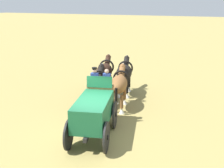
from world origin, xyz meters
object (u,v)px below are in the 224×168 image
(show_wagon, at_px, (94,110))
(draft_horse_rear_near, at_px, (97,84))
(draft_horse_lead_near, at_px, (105,72))
(draft_horse_rear_off, at_px, (119,84))
(draft_horse_lead_off, at_px, (124,73))

(show_wagon, xyz_separation_m, draft_horse_rear_near, (3.37, 1.58, 0.11))
(show_wagon, relative_size, draft_horse_lead_near, 1.97)
(draft_horse_rear_near, bearing_deg, draft_horse_rear_off, -74.50)
(show_wagon, height_order, draft_horse_rear_near, show_wagon)
(draft_horse_rear_off, height_order, draft_horse_lead_near, draft_horse_lead_near)
(show_wagon, distance_m, draft_horse_lead_near, 6.30)
(show_wagon, bearing_deg, draft_horse_rear_off, 5.09)
(show_wagon, bearing_deg, draft_horse_rear_near, 25.18)
(draft_horse_rear_off, xyz_separation_m, draft_horse_lead_off, (2.50, 0.68, 0.02))
(show_wagon, relative_size, draft_horse_rear_off, 1.94)
(draft_horse_rear_near, xyz_separation_m, draft_horse_lead_near, (2.51, 0.68, 0.10))
(draft_horse_lead_near, bearing_deg, draft_horse_rear_near, -164.87)
(draft_horse_rear_off, bearing_deg, draft_horse_lead_off, 15.13)
(draft_horse_rear_near, distance_m, draft_horse_lead_off, 2.91)
(show_wagon, height_order, draft_horse_lead_off, show_wagon)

